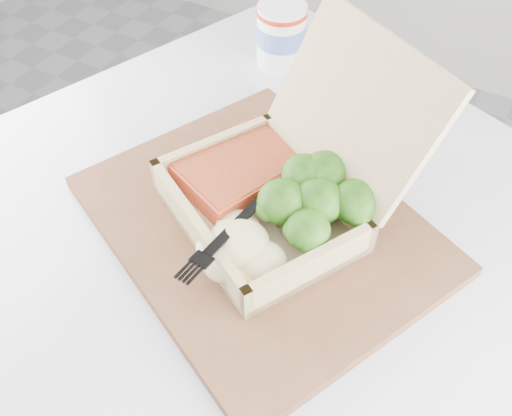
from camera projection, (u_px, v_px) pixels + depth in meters
The scene contains 9 objects.
cafe_table at pixel (253, 329), 0.76m from camera, with size 0.99×0.99×0.72m.
serving_tray at pixel (260, 224), 0.63m from camera, with size 0.37×0.30×0.02m, color brown.
takeout_container at pixel (290, 176), 0.60m from camera, with size 0.29×0.30×0.18m.
salmon_fillet at pixel (238, 169), 0.64m from camera, with size 0.10×0.13×0.03m, color #FF5731.
broccoli_pile at pixel (318, 207), 0.59m from camera, with size 0.13×0.13×0.05m, color #3D791A, non-canonical shape.
mashed_potatoes at pixel (238, 243), 0.57m from camera, with size 0.10×0.09×0.04m, color #C9BC82.
plastic_fork at pixel (245, 214), 0.57m from camera, with size 0.02×0.14×0.02m.
paper_cup at pixel (281, 33), 0.81m from camera, with size 0.07×0.07×0.09m.
receipt at pixel (364, 139), 0.73m from camera, with size 0.07×0.13×0.00m, color white.
Camera 1 is at (-0.00, 0.22, 1.21)m, focal length 40.00 mm.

